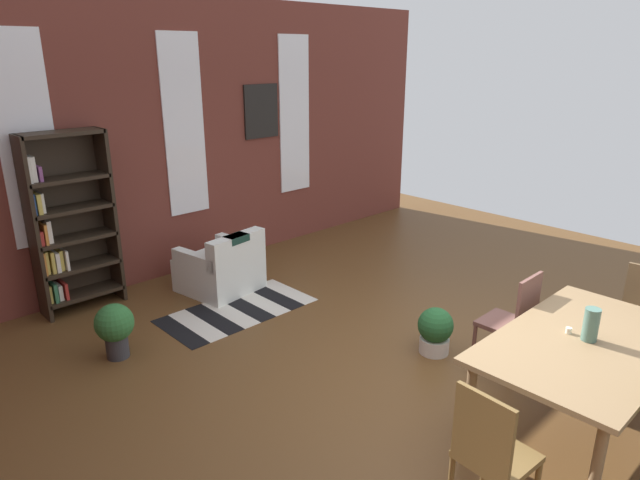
{
  "coord_description": "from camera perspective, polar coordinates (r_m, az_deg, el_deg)",
  "views": [
    {
      "loc": [
        -3.58,
        -2.15,
        2.73
      ],
      "look_at": [
        -0.13,
        1.45,
        1.04
      ],
      "focal_mm": 31.22,
      "sensor_mm": 36.0,
      "label": 1
    }
  ],
  "objects": [
    {
      "name": "potted_plant_by_shelf",
      "position": [
        5.44,
        11.73,
        -9.01
      ],
      "size": [
        0.34,
        0.34,
        0.46
      ],
      "color": "silver",
      "rests_on": "ground"
    },
    {
      "name": "bookshelf_tall",
      "position": [
        6.55,
        -24.49,
        1.35
      ],
      "size": [
        0.86,
        0.33,
        1.97
      ],
      "color": "#2D2319",
      "rests_on": "ground"
    },
    {
      "name": "striped_rug",
      "position": [
        6.32,
        -8.44,
        -7.1
      ],
      "size": [
        1.68,
        0.84,
        0.01
      ],
      "color": "black",
      "rests_on": "ground"
    },
    {
      "name": "window_pane_1",
      "position": [
        7.19,
        -13.77,
        11.27
      ],
      "size": [
        0.55,
        0.02,
        2.21
      ],
      "primitive_type": "cube",
      "color": "white"
    },
    {
      "name": "window_pane_0",
      "position": [
        6.49,
        -27.79,
        8.92
      ],
      "size": [
        0.55,
        0.02,
        2.21
      ],
      "primitive_type": "cube",
      "color": "white"
    },
    {
      "name": "vase_on_table",
      "position": [
        4.45,
        26.02,
        -7.8
      ],
      "size": [
        0.11,
        0.11,
        0.25
      ],
      "primitive_type": "cylinder",
      "color": "#4C7266",
      "rests_on": "dining_table"
    },
    {
      "name": "ground_plane",
      "position": [
        4.99,
        13.2,
        -15.06
      ],
      "size": [
        10.49,
        10.49,
        0.0
      ],
      "primitive_type": "plane",
      "color": "brown"
    },
    {
      "name": "window_pane_2",
      "position": [
        8.24,
        -2.64,
        12.65
      ],
      "size": [
        0.55,
        0.02,
        2.21
      ],
      "primitive_type": "cube",
      "color": "white"
    },
    {
      "name": "back_wall_brick",
      "position": [
        7.27,
        -13.95,
        9.98
      ],
      "size": [
        8.75,
        0.12,
        3.39
      ],
      "primitive_type": "cube",
      "color": "brown",
      "rests_on": "ground"
    },
    {
      "name": "dining_table",
      "position": [
        4.52,
        25.57,
        -10.2
      ],
      "size": [
        1.8,
        1.06,
        0.76
      ],
      "color": "olive",
      "rests_on": "ground"
    },
    {
      "name": "dining_chair_far_right",
      "position": [
        5.19,
        19.21,
        -7.73
      ],
      "size": [
        0.4,
        0.4,
        0.95
      ],
      "color": "brown",
      "rests_on": "ground"
    },
    {
      "name": "dining_chair_head_left",
      "position": [
        3.61,
        17.09,
        -20.13
      ],
      "size": [
        0.43,
        0.43,
        0.95
      ],
      "color": "brown",
      "rests_on": "ground"
    },
    {
      "name": "armchair_white",
      "position": [
        6.76,
        -10.05,
        -2.87
      ],
      "size": [
        0.91,
        0.91,
        0.75
      ],
      "color": "white",
      "rests_on": "ground"
    },
    {
      "name": "tealight_candle_0",
      "position": [
        4.53,
        24.13,
        -8.46
      ],
      "size": [
        0.04,
        0.04,
        0.04
      ],
      "primitive_type": "cylinder",
      "color": "silver",
      "rests_on": "dining_table"
    },
    {
      "name": "potted_plant_corner",
      "position": [
        5.56,
        -20.3,
        -8.33
      ],
      "size": [
        0.36,
        0.36,
        0.54
      ],
      "color": "#333338",
      "rests_on": "ground"
    },
    {
      "name": "framed_picture",
      "position": [
        7.84,
        -6.05,
        12.99
      ],
      "size": [
        0.56,
        0.03,
        0.72
      ],
      "primitive_type": "cube",
      "color": "black"
    }
  ]
}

